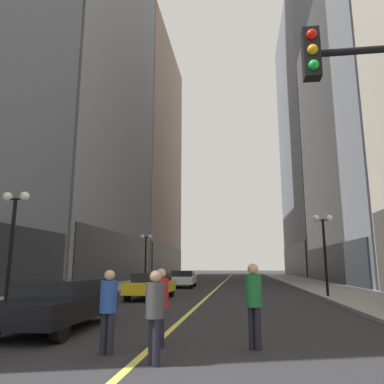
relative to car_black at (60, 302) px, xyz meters
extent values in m
plane|color=#262628|center=(3.03, 28.37, -0.72)|extent=(200.00, 200.00, 0.00)
cube|color=gray|center=(-5.22, 28.37, -0.65)|extent=(4.50, 78.00, 0.15)
cube|color=gray|center=(11.28, 28.37, -0.65)|extent=(4.50, 78.00, 0.15)
cube|color=#E5D64C|center=(3.03, 28.37, -0.72)|extent=(0.16, 70.00, 0.01)
cube|color=#2C2C2E|center=(-7.57, 27.87, 1.78)|extent=(0.50, 22.80, 5.00)
cube|color=gray|center=(-13.38, 53.37, 21.12)|extent=(11.81, 26.00, 43.68)
cube|color=#332A23|center=(-7.57, 53.37, 1.78)|extent=(0.50, 24.70, 5.00)
cube|color=#212327|center=(13.63, 27.87, 1.09)|extent=(0.50, 22.80, 3.63)
cube|color=slate|center=(19.06, 53.37, 23.03)|extent=(11.06, 26.00, 47.50)
cube|color=#212327|center=(13.63, 53.37, 1.78)|extent=(0.50, 24.70, 5.00)
cube|color=black|center=(0.00, -0.07, -0.13)|extent=(1.99, 4.56, 0.55)
cube|color=black|center=(0.00, 0.16, 0.35)|extent=(1.73, 2.56, 0.50)
cylinder|color=black|center=(0.87, -1.63, -0.40)|extent=(0.23, 0.64, 0.64)
cylinder|color=black|center=(0.81, 1.53, -0.40)|extent=(0.23, 0.64, 0.64)
cylinder|color=black|center=(-0.86, 1.50, -0.40)|extent=(0.23, 0.64, 0.64)
cube|color=yellow|center=(0.22, 9.60, -0.13)|extent=(1.84, 4.44, 0.55)
cube|color=black|center=(0.22, 9.82, 0.35)|extent=(1.62, 2.48, 0.50)
cylinder|color=black|center=(1.01, 8.05, -0.40)|extent=(0.22, 0.64, 0.64)
cylinder|color=black|center=(-0.59, 8.05, -0.40)|extent=(0.22, 0.64, 0.64)
cylinder|color=black|center=(1.02, 11.15, -0.40)|extent=(0.22, 0.64, 0.64)
cylinder|color=black|center=(-0.58, 11.15, -0.40)|extent=(0.22, 0.64, 0.64)
cube|color=silver|center=(0.25, 20.03, -0.13)|extent=(2.09, 4.36, 0.55)
cube|color=black|center=(0.24, 20.25, 0.35)|extent=(1.78, 2.46, 0.50)
cylinder|color=black|center=(1.15, 18.57, -0.40)|extent=(0.25, 0.65, 0.64)
cylinder|color=black|center=(-0.52, 18.50, -0.40)|extent=(0.25, 0.65, 0.64)
cylinder|color=black|center=(1.03, 21.56, -0.40)|extent=(0.25, 0.65, 0.64)
cylinder|color=black|center=(-0.65, 21.49, -0.40)|extent=(0.25, 0.65, 0.64)
cylinder|color=black|center=(5.15, -1.67, -0.30)|extent=(0.14, 0.14, 0.85)
cylinder|color=black|center=(5.27, -1.77, -0.30)|extent=(0.14, 0.14, 0.85)
cylinder|color=#1E6633|center=(5.21, -1.72, 0.46)|extent=(0.48, 0.48, 0.67)
sphere|color=tan|center=(5.21, -1.72, 0.91)|extent=(0.23, 0.23, 0.23)
cylinder|color=black|center=(2.39, -2.58, -0.33)|extent=(0.14, 0.14, 0.78)
cylinder|color=black|center=(2.24, -2.54, -0.33)|extent=(0.14, 0.14, 0.78)
cylinder|color=#234799|center=(2.31, -2.56, 0.37)|extent=(0.42, 0.42, 0.62)
sphere|color=tan|center=(2.31, -2.56, 0.79)|extent=(0.21, 0.21, 0.21)
cylinder|color=black|center=(3.24, -1.82, -0.32)|extent=(0.14, 0.14, 0.80)
cylinder|color=black|center=(3.17, -1.67, -0.32)|extent=(0.14, 0.14, 0.80)
cylinder|color=#B21E1E|center=(3.20, -1.74, 0.39)|extent=(0.45, 0.45, 0.63)
sphere|color=tan|center=(3.20, -1.74, 0.81)|extent=(0.22, 0.22, 0.22)
cylinder|color=black|center=(3.46, -3.26, -0.33)|extent=(0.14, 0.14, 0.78)
cylinder|color=black|center=(3.36, -3.14, -0.33)|extent=(0.14, 0.14, 0.78)
cylinder|color=#3F3F44|center=(3.41, -3.20, 0.37)|extent=(0.48, 0.48, 0.62)
sphere|color=tan|center=(3.41, -3.20, 0.79)|extent=(0.21, 0.21, 0.21)
cube|color=black|center=(6.23, -4.07, 4.48)|extent=(0.28, 0.24, 0.90)
sphere|color=red|center=(6.23, -4.21, 4.76)|extent=(0.17, 0.17, 0.17)
sphere|color=orange|center=(6.23, -4.21, 4.48)|extent=(0.17, 0.17, 0.17)
sphere|color=green|center=(6.23, -4.21, 4.20)|extent=(0.17, 0.17, 0.17)
cylinder|color=black|center=(-3.37, 2.68, 1.38)|extent=(0.14, 0.14, 4.20)
cylinder|color=black|center=(-3.37, 2.68, 3.43)|extent=(0.80, 0.06, 0.06)
sphere|color=white|center=(-3.72, 2.68, 3.53)|extent=(0.36, 0.36, 0.36)
sphere|color=white|center=(-3.02, 2.68, 3.53)|extent=(0.36, 0.36, 0.36)
cylinder|color=black|center=(-3.37, 22.01, 1.38)|extent=(0.14, 0.14, 4.20)
cylinder|color=black|center=(-3.37, 22.01, 3.43)|extent=(0.80, 0.06, 0.06)
sphere|color=white|center=(-3.72, 22.01, 3.53)|extent=(0.36, 0.36, 0.36)
sphere|color=white|center=(-3.02, 22.01, 3.53)|extent=(0.36, 0.36, 0.36)
cylinder|color=black|center=(9.43, 10.85, 1.38)|extent=(0.14, 0.14, 4.20)
cylinder|color=black|center=(9.43, 10.85, 3.43)|extent=(0.80, 0.06, 0.06)
sphere|color=white|center=(9.08, 10.85, 3.53)|extent=(0.36, 0.36, 0.36)
sphere|color=white|center=(9.78, 10.85, 3.53)|extent=(0.36, 0.36, 0.36)
camera|label=1|loc=(4.97, -9.91, 0.98)|focal=34.44mm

